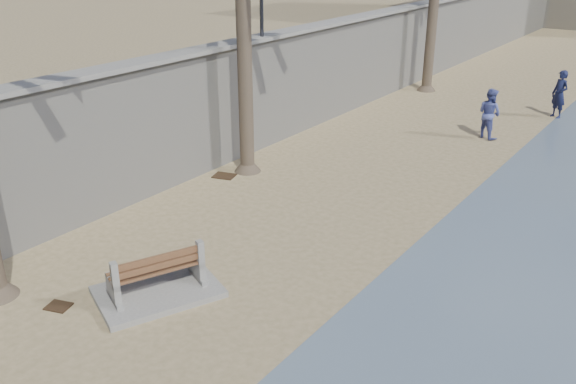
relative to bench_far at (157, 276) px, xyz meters
The scene contains 7 objects.
seawall 16.94m from the bench_far, 103.67° to the left, with size 0.45×70.00×3.50m, color gray.
wall_cap 17.17m from the bench_far, 103.67° to the left, with size 0.80×70.00×0.12m, color gray.
bench_far is the anchor object (origin of this frame).
person_a 18.04m from the bench_far, 79.89° to the left, with size 0.75×0.51×2.09m, color #161B3D.
person_b 13.81m from the bench_far, 82.31° to the left, with size 0.93×0.72×1.92m, color #4E57A1.
debris_c 6.40m from the bench_far, 119.52° to the left, with size 0.62×0.50×0.03m, color #382616.
debris_d 1.92m from the bench_far, 130.72° to the right, with size 0.45×0.36×0.03m, color #382616.
Camera 1 is at (6.87, -3.25, 6.58)m, focal length 38.00 mm.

